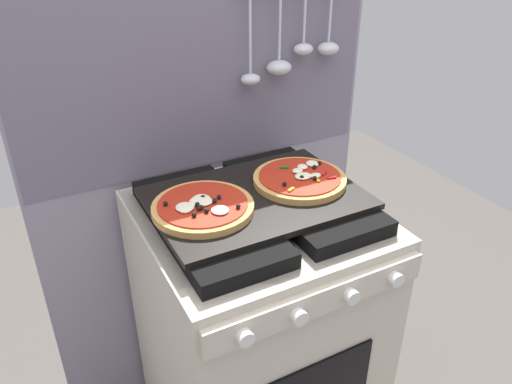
% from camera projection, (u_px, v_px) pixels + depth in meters
% --- Properties ---
extents(kitchen_backsplash, '(1.10, 0.09, 1.55)m').
position_uv_depth(kitchen_backsplash, '(209.00, 184.00, 1.63)').
color(kitchen_backsplash, gray).
rests_on(kitchen_backsplash, ground_plane).
extents(stove, '(0.60, 0.64, 0.90)m').
position_uv_depth(stove, '(256.00, 328.00, 1.53)').
color(stove, beige).
rests_on(stove, ground_plane).
extents(baking_tray, '(0.54, 0.38, 0.02)m').
position_uv_depth(baking_tray, '(256.00, 198.00, 1.31)').
color(baking_tray, black).
rests_on(baking_tray, stove).
extents(pizza_left, '(0.25, 0.25, 0.03)m').
position_uv_depth(pizza_left, '(203.00, 207.00, 1.23)').
color(pizza_left, tan).
rests_on(pizza_left, baking_tray).
extents(pizza_right, '(0.25, 0.25, 0.03)m').
position_uv_depth(pizza_right, '(300.00, 179.00, 1.37)').
color(pizza_right, tan).
rests_on(pizza_right, baking_tray).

